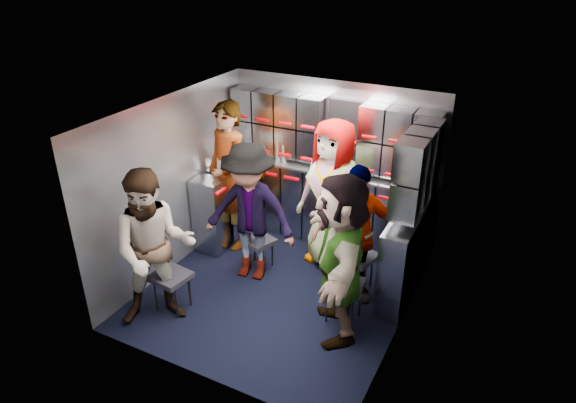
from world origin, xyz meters
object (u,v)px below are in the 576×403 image
at_px(jump_seat_center, 336,227).
at_px(attendant_arc_b, 250,213).
at_px(jump_seat_mid_left, 259,242).
at_px(jump_seat_mid_right, 357,258).
at_px(attendant_arc_e, 340,257).
at_px(attendant_arc_a, 155,249).
at_px(attendant_arc_d, 354,235).
at_px(jump_seat_near_right, 344,288).
at_px(attendant_arc_c, 333,194).
at_px(jump_seat_near_left, 171,278).
at_px(attendant_standing, 229,177).

distance_m(jump_seat_center, attendant_arc_b, 1.24).
relative_size(jump_seat_mid_left, jump_seat_center, 1.01).
relative_size(jump_seat_mid_left, attendant_arc_b, 0.26).
height_order(jump_seat_mid_right, attendant_arc_b, attendant_arc_b).
bearing_deg(jump_seat_mid_left, attendant_arc_e, -26.04).
bearing_deg(attendant_arc_a, attendant_arc_d, -1.31).
relative_size(attendant_arc_a, attendant_arc_e, 0.97).
height_order(jump_seat_near_right, attendant_arc_d, attendant_arc_d).
distance_m(jump_seat_near_right, attendant_arc_c, 1.25).
bearing_deg(attendant_arc_d, jump_seat_near_left, 173.92).
relative_size(jump_seat_mid_right, attendant_arc_c, 0.26).
xyz_separation_m(jump_seat_center, attendant_arc_c, (-0.00, -0.18, 0.54)).
xyz_separation_m(jump_seat_near_right, attendant_arc_a, (-1.71, -0.85, 0.45)).
relative_size(attendant_standing, attendant_arc_a, 1.13).
distance_m(jump_seat_center, attendant_arc_e, 1.54).
distance_m(jump_seat_mid_left, jump_seat_center, 1.02).
relative_size(attendant_arc_c, attendant_arc_e, 1.05).
height_order(jump_seat_center, attendant_arc_c, attendant_arc_c).
xyz_separation_m(attendant_arc_b, attendant_arc_c, (0.71, 0.72, 0.08)).
bearing_deg(jump_seat_near_right, jump_seat_center, 115.76).
height_order(jump_seat_mid_left, jump_seat_near_right, jump_seat_near_right).
height_order(jump_seat_near_right, attendant_arc_a, attendant_arc_a).
height_order(jump_seat_near_left, attendant_arc_a, attendant_arc_a).
distance_m(attendant_arc_b, attendant_arc_c, 1.02).
xyz_separation_m(attendant_arc_a, attendant_arc_e, (1.71, 0.67, 0.02)).
distance_m(jump_seat_mid_left, jump_seat_near_right, 1.35).
distance_m(jump_seat_center, attendant_arc_a, 2.37).
bearing_deg(attendant_arc_c, attendant_arc_d, -35.81).
bearing_deg(attendant_arc_d, jump_seat_near_right, -118.94).
relative_size(attendant_arc_b, attendant_arc_c, 0.91).
bearing_deg(attendant_arc_e, jump_seat_near_right, 152.22).
height_order(jump_seat_mid_right, attendant_arc_e, attendant_arc_e).
bearing_deg(attendant_arc_c, attendant_standing, -156.57).
xyz_separation_m(jump_seat_near_right, attendant_arc_b, (-1.28, 0.26, 0.44)).
distance_m(jump_seat_center, attendant_arc_c, 0.57).
bearing_deg(attendant_standing, jump_seat_near_left, -63.31).
bearing_deg(jump_seat_mid_left, attendant_arc_c, 37.39).
height_order(attendant_arc_a, attendant_arc_d, attendant_arc_a).
xyz_separation_m(jump_seat_near_left, attendant_arc_d, (1.64, 1.07, 0.41)).
bearing_deg(attendant_arc_a, attendant_arc_b, 30.05).
relative_size(jump_seat_near_left, attendant_arc_d, 0.27).
bearing_deg(attendant_arc_b, attendant_arc_d, -1.50).
bearing_deg(attendant_arc_a, attendant_arc_e, -17.21).
distance_m(jump_seat_near_left, attendant_standing, 1.57).
bearing_deg(jump_seat_near_right, attendant_standing, 157.58).
distance_m(jump_seat_near_left, jump_seat_mid_right, 2.06).
relative_size(attendant_arc_a, attendant_arc_b, 1.02).
xyz_separation_m(jump_seat_mid_right, attendant_arc_c, (-0.49, 0.41, 0.51)).
relative_size(jump_seat_mid_left, attendant_arc_e, 0.25).
bearing_deg(jump_seat_near_right, attendant_arc_d, 100.20).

